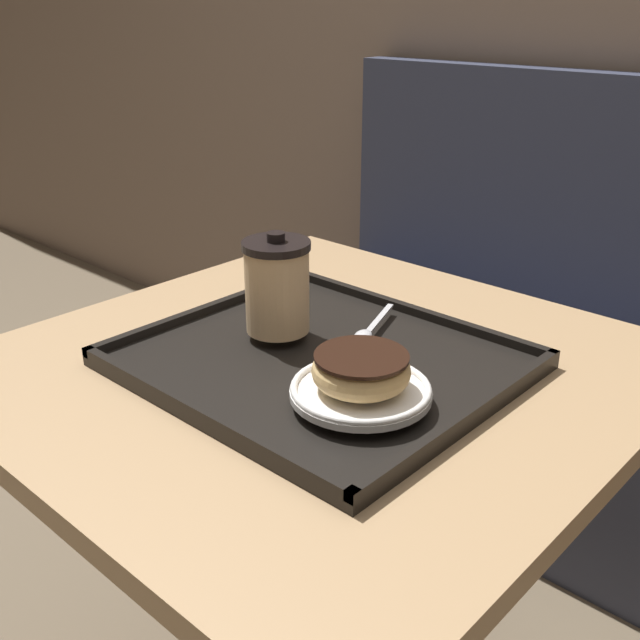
# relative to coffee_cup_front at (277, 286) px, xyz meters

# --- Properties ---
(booth_bench) EXTENTS (1.44, 0.44, 1.00)m
(booth_bench) POSITION_rel_coffee_cup_front_xyz_m (0.05, 0.87, -0.49)
(booth_bench) COLOR #33384C
(booth_bench) RESTS_ON ground_plane
(cafe_table) EXTENTS (0.76, 0.78, 0.72)m
(cafe_table) POSITION_rel_coffee_cup_front_xyz_m (0.07, 0.01, -0.27)
(cafe_table) COLOR tan
(cafe_table) RESTS_ON ground_plane
(serving_tray) EXTENTS (0.45, 0.40, 0.02)m
(serving_tray) POSITION_rel_coffee_cup_front_xyz_m (0.08, -0.01, -0.08)
(serving_tray) COLOR black
(serving_tray) RESTS_ON cafe_table
(coffee_cup_front) EXTENTS (0.09, 0.09, 0.13)m
(coffee_cup_front) POSITION_rel_coffee_cup_front_xyz_m (0.00, 0.00, 0.00)
(coffee_cup_front) COLOR #E0B784
(coffee_cup_front) RESTS_ON serving_tray
(plate_with_chocolate_donut) EXTENTS (0.16, 0.16, 0.01)m
(plate_with_chocolate_donut) POSITION_rel_coffee_cup_front_xyz_m (0.19, -0.06, -0.05)
(plate_with_chocolate_donut) COLOR white
(plate_with_chocolate_donut) RESTS_ON serving_tray
(donut_chocolate_glazed) EXTENTS (0.11, 0.11, 0.04)m
(donut_chocolate_glazed) POSITION_rel_coffee_cup_front_xyz_m (0.19, -0.06, -0.03)
(donut_chocolate_glazed) COLOR #DBB270
(donut_chocolate_glazed) RESTS_ON plate_with_chocolate_donut
(spoon) EXTENTS (0.06, 0.14, 0.01)m
(spoon) POSITION_rel_coffee_cup_front_xyz_m (0.10, 0.07, -0.06)
(spoon) COLOR silver
(spoon) RESTS_ON serving_tray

